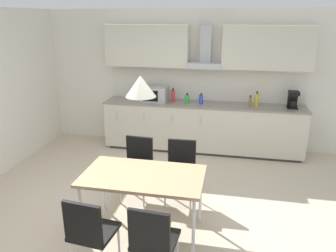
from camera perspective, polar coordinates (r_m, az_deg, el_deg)
name	(u,v)px	position (r m, az deg, el deg)	size (l,w,h in m)	color
ground_plane	(144,215)	(4.43, -4.22, -15.19)	(7.71, 7.88, 0.02)	beige
wall_back	(179,79)	(6.40, 1.97, 8.16)	(6.17, 0.10, 2.58)	silver
kitchen_counter	(202,127)	(6.22, 5.93, -0.16)	(3.70, 0.61, 0.92)	#333333
backsplash_tile	(205,85)	(6.29, 6.42, 7.16)	(3.68, 0.02, 0.60)	silver
upper_wall_cabinets	(205,47)	(6.04, 6.53, 13.50)	(3.68, 0.40, 0.75)	beige
microwave	(154,94)	(6.20, -2.37, 5.59)	(0.48, 0.35, 0.28)	#ADADB2
coffee_maker	(293,99)	(6.14, 20.91, 4.33)	(0.18, 0.19, 0.30)	black
bottle_brown	(250,102)	(6.00, 14.12, 4.11)	(0.06, 0.06, 0.21)	brown
bottle_yellow	(257,100)	(6.08, 15.17, 4.45)	(0.06, 0.06, 0.27)	yellow
bottle_blue	(201,99)	(6.06, 5.77, 4.65)	(0.08, 0.08, 0.20)	blue
bottle_red	(173,96)	(6.14, 0.89, 5.21)	(0.07, 0.07, 0.26)	red
bottle_green	(187,99)	(6.05, 3.34, 4.70)	(0.08, 0.08, 0.20)	green
dining_table	(143,179)	(3.76, -4.35, -9.11)	(1.37, 0.78, 0.76)	tan
chair_near_right	(153,238)	(3.15, -2.68, -18.87)	(0.43, 0.43, 0.87)	black
chair_far_left	(137,162)	(4.57, -5.35, -6.26)	(0.43, 0.43, 0.87)	black
chair_near_left	(89,229)	(3.33, -13.54, -17.10)	(0.44, 0.44, 0.87)	black
chair_far_right	(181,166)	(4.45, 2.23, -6.94)	(0.41, 0.41, 0.87)	black
pendant_lamp	(141,86)	(3.40, -4.79, 6.92)	(0.32, 0.32, 0.22)	silver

